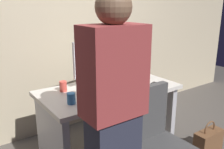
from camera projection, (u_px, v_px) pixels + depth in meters
name	position (u px, v px, depth m)	size (l,w,h in m)	color
wall_back	(66.00, 8.00, 2.91)	(6.40, 0.10, 3.00)	tan
desk	(109.00, 110.00, 2.49)	(1.36, 0.71, 0.75)	beige
person_at_desk	(113.00, 116.00, 1.61)	(0.40, 0.24, 1.64)	#262838
monitor	(96.00, 59.00, 2.50)	(0.54, 0.16, 0.46)	silver
keyboard	(115.00, 89.00, 2.36)	(0.43, 0.13, 0.02)	#262626
mouse	(139.00, 83.00, 2.53)	(0.06, 0.10, 0.03)	white
cup_near_keyboard	(71.00, 98.00, 2.03)	(0.07, 0.07, 0.09)	#3372B2
cup_by_monitor	(63.00, 86.00, 2.32)	(0.07, 0.07, 0.10)	#D84C3F
book_stack	(136.00, 71.00, 2.72)	(0.21, 0.16, 0.16)	#594C72
cell_phone	(158.00, 84.00, 2.53)	(0.07, 0.14, 0.01)	black
handbag	(208.00, 142.00, 2.60)	(0.34, 0.14, 0.38)	brown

